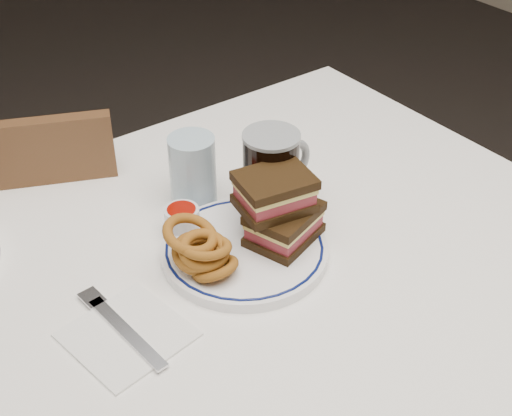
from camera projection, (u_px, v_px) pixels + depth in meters
dining_table at (201, 328)px, 1.11m from camera, size 1.27×0.87×0.75m
chair_far at (32, 266)px, 1.49m from camera, size 0.53×0.53×0.87m
main_plate at (244, 250)px, 1.08m from camera, size 0.25×0.25×0.02m
reuben_sandwich at (279, 208)px, 1.06m from camera, size 0.13×0.12×0.11m
onion_rings_main at (201, 250)px, 1.02m from camera, size 0.09×0.12×0.09m
ketchup_ramekin at (182, 216)px, 1.11m from camera, size 0.05×0.05×0.03m
beer_mug at (272, 174)px, 1.13m from camera, size 0.13×0.09×0.15m
water_glass at (193, 171)px, 1.16m from camera, size 0.08×0.08×0.12m
napkin_fork at (126, 333)px, 0.95m from camera, size 0.16×0.19×0.01m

